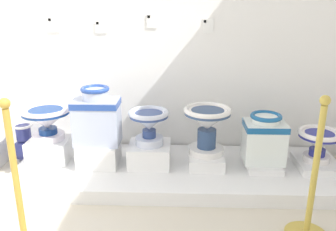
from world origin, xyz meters
TOP-DOWN VIEW (x-y plane):
  - display_platform at (1.67, 2.30)m, footprint 2.84×0.93m
  - plinth_block_tall_cobalt at (0.50, 2.39)m, footprint 0.36×0.30m
  - antique_toilet_tall_cobalt at (0.50, 2.39)m, footprint 0.43×0.43m
  - plinth_block_pale_glazed at (0.96, 2.31)m, footprint 0.34×0.32m
  - antique_toilet_pale_glazed at (0.96, 2.31)m, footprint 0.39×0.25m
  - plinth_block_squat_floral at (1.40, 2.33)m, footprint 0.36×0.34m
  - antique_toilet_squat_floral at (1.40, 2.33)m, footprint 0.35×0.35m
  - plinth_block_rightmost at (1.90, 2.34)m, footprint 0.30×0.39m
  - antique_toilet_rightmost at (1.90, 2.34)m, footprint 0.40×0.40m
  - plinth_block_leftmost at (2.38, 2.32)m, footprint 0.29×0.39m
  - antique_toilet_leftmost at (2.38, 2.32)m, footprint 0.35×0.27m
  - plinth_block_central_ornate at (2.84, 2.32)m, footprint 0.33×0.39m
  - antique_toilet_central_ornate at (2.84, 2.32)m, footprint 0.35×0.35m
  - info_placard_first at (0.51, 2.78)m, footprint 0.11×0.01m
  - info_placard_second at (0.94, 2.78)m, footprint 0.10×0.01m
  - info_placard_third at (1.40, 2.78)m, footprint 0.09×0.01m
  - info_placard_fourth at (1.91, 2.78)m, footprint 0.09×0.01m
  - decorative_vase_companion at (0.20, 2.55)m, footprint 0.24×0.24m
  - stanchion_post_near_left at (0.71, 1.32)m, footprint 0.27×0.27m
  - stanchion_post_near_right at (2.51, 1.52)m, footprint 0.28×0.28m

SIDE VIEW (x-z plane):
  - display_platform at x=1.67m, z-range 0.00..0.12m
  - plinth_block_leftmost at x=2.38m, z-range 0.12..0.16m
  - plinth_block_central_ornate at x=2.84m, z-range 0.12..0.18m
  - decorative_vase_companion at x=0.20m, z-range -0.03..0.36m
  - plinth_block_rightmost at x=1.90m, z-range 0.12..0.22m
  - plinth_block_squat_floral at x=1.40m, z-range 0.12..0.30m
  - plinth_block_tall_cobalt at x=0.50m, z-range 0.12..0.31m
  - plinth_block_pale_glazed at x=0.96m, z-range 0.12..0.31m
  - stanchion_post_near_right at x=2.51m, z-range -0.22..0.75m
  - stanchion_post_near_left at x=0.71m, z-range -0.22..0.77m
  - antique_toilet_central_ornate at x=2.84m, z-range 0.23..0.50m
  - antique_toilet_leftmost at x=2.38m, z-range 0.17..0.60m
  - antique_toilet_rightmost at x=1.90m, z-range 0.30..0.71m
  - antique_toilet_squat_floral at x=1.40m, z-range 0.35..0.66m
  - antique_toilet_tall_cobalt at x=0.50m, z-range 0.36..0.66m
  - antique_toilet_pale_glazed at x=0.96m, z-range 0.31..0.81m
  - info_placard_second at x=0.94m, z-range 1.20..1.31m
  - info_placard_fourth at x=1.91m, z-range 1.21..1.34m
  - info_placard_first at x=0.51m, z-range 1.21..1.35m
  - info_placard_third at x=1.40m, z-range 1.25..1.37m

